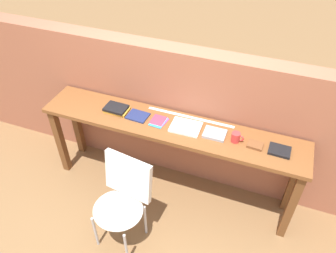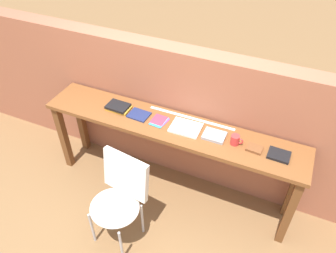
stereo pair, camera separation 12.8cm
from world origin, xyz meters
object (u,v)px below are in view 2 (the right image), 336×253
(mug, at_px, (235,140))
(book_repair_rightmost, at_px, (279,155))
(magazine_cycling, at_px, (139,115))
(book_stack_leftmost, at_px, (118,107))
(book_open_centre, at_px, (186,128))
(pamphlet_pile_colourful, at_px, (159,121))
(chair_white_moulded, at_px, (119,196))
(leather_journal_brown, at_px, (254,148))

(mug, bearing_deg, book_repair_rightmost, 0.45)
(magazine_cycling, bearing_deg, book_stack_leftmost, -178.78)
(book_open_centre, relative_size, book_repair_rightmost, 1.51)
(pamphlet_pile_colourful, bearing_deg, chair_white_moulded, -96.26)
(book_repair_rightmost, bearing_deg, chair_white_moulded, -148.56)
(book_stack_leftmost, bearing_deg, book_repair_rightmost, -0.62)
(book_open_centre, distance_m, leather_journal_brown, 0.63)
(chair_white_moulded, bearing_deg, book_repair_rightmost, 29.83)
(book_stack_leftmost, height_order, pamphlet_pile_colourful, book_stack_leftmost)
(chair_white_moulded, height_order, pamphlet_pile_colourful, chair_white_moulded)
(book_stack_leftmost, relative_size, book_open_centre, 0.84)
(leather_journal_brown, bearing_deg, book_repair_rightmost, 5.79)
(chair_white_moulded, distance_m, pamphlet_pile_colourful, 0.77)
(chair_white_moulded, height_order, leather_journal_brown, leather_journal_brown)
(leather_journal_brown, relative_size, book_repair_rightmost, 0.73)
(pamphlet_pile_colourful, distance_m, book_open_centre, 0.26)
(pamphlet_pile_colourful, height_order, book_open_centre, book_open_centre)
(book_stack_leftmost, xyz_separation_m, book_open_centre, (0.70, -0.00, -0.01))
(book_open_centre, height_order, leather_journal_brown, leather_journal_brown)
(book_stack_leftmost, height_order, leather_journal_brown, book_stack_leftmost)
(book_stack_leftmost, distance_m, book_open_centre, 0.70)
(leather_journal_brown, bearing_deg, book_stack_leftmost, -176.69)
(chair_white_moulded, distance_m, book_repair_rightmost, 1.39)
(book_stack_leftmost, relative_size, magazine_cycling, 1.17)
(mug, bearing_deg, book_stack_leftmost, 179.04)
(magazine_cycling, xyz_separation_m, book_repair_rightmost, (1.30, -0.01, 0.00))
(book_stack_leftmost, height_order, mug, mug)
(magazine_cycling, bearing_deg, book_open_centre, 3.64)
(book_stack_leftmost, xyz_separation_m, leather_journal_brown, (1.33, -0.02, -0.01))
(magazine_cycling, distance_m, leather_journal_brown, 1.10)
(leather_journal_brown, bearing_deg, mug, -176.58)
(book_stack_leftmost, bearing_deg, book_open_centre, -0.28)
(magazine_cycling, distance_m, book_open_centre, 0.47)
(book_stack_leftmost, relative_size, leather_journal_brown, 1.75)
(pamphlet_pile_colourful, bearing_deg, leather_journal_brown, -1.06)
(chair_white_moulded, bearing_deg, book_stack_leftmost, 117.92)
(book_stack_leftmost, height_order, magazine_cycling, book_stack_leftmost)
(pamphlet_pile_colourful, height_order, leather_journal_brown, leather_journal_brown)
(magazine_cycling, relative_size, book_open_centre, 0.72)
(magazine_cycling, distance_m, pamphlet_pile_colourful, 0.21)
(chair_white_moulded, relative_size, book_stack_leftmost, 3.91)
(book_open_centre, xyz_separation_m, mug, (0.46, -0.02, 0.04))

